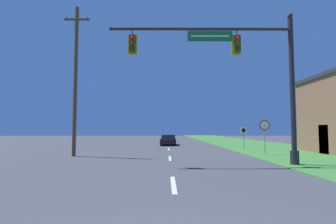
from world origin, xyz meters
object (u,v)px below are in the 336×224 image
(car_ahead, at_px, (168,140))
(route_sign_post, at_px, (244,133))
(utility_pole_near, at_px, (76,78))
(stop_sign, at_px, (265,129))
(signal_mast, at_px, (246,71))

(car_ahead, bearing_deg, route_sign_post, -51.24)
(route_sign_post, bearing_deg, utility_pole_near, -159.10)
(car_ahead, distance_m, stop_sign, 14.31)
(car_ahead, height_order, stop_sign, stop_sign)
(car_ahead, relative_size, route_sign_post, 2.32)
(stop_sign, height_order, route_sign_post, stop_sign)
(car_ahead, xyz_separation_m, route_sign_post, (6.66, -8.29, 0.92))
(signal_mast, bearing_deg, utility_pole_near, 156.09)
(car_ahead, xyz_separation_m, stop_sign, (6.98, -12.42, 1.26))
(stop_sign, relative_size, utility_pole_near, 0.24)
(signal_mast, xyz_separation_m, car_ahead, (-3.96, 18.11, -4.33))
(signal_mast, relative_size, car_ahead, 2.11)
(car_ahead, relative_size, utility_pole_near, 0.44)
(signal_mast, xyz_separation_m, utility_pole_near, (-10.65, 4.72, 0.54))
(signal_mast, distance_m, car_ahead, 19.04)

